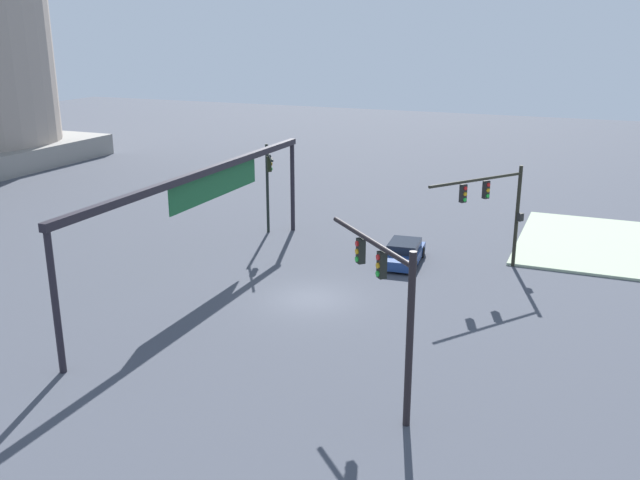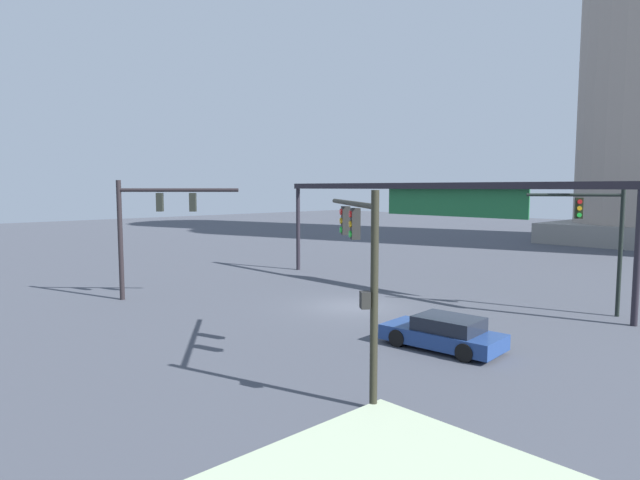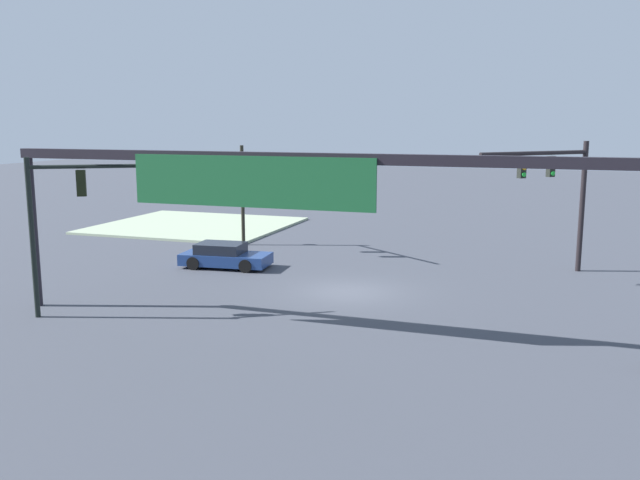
# 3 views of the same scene
# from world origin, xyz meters

# --- Properties ---
(ground_plane) EXTENTS (161.91, 161.91, 0.00)m
(ground_plane) POSITION_xyz_m (0.00, 0.00, 0.00)
(ground_plane) COLOR #40444E
(sidewalk_corner) EXTENTS (12.38, 11.30, 0.15)m
(sidewalk_corner) POSITION_xyz_m (15.09, -13.91, 0.07)
(sidewalk_corner) COLOR #A2B293
(sidewalk_corner) RESTS_ON ground
(traffic_signal_near_corner) EXTENTS (3.58, 2.27, 5.86)m
(traffic_signal_near_corner) POSITION_xyz_m (9.01, 6.82, 3.93)
(traffic_signal_near_corner) COLOR black
(traffic_signal_near_corner) RESTS_ON ground
(traffic_signal_opposite_side) EXTENTS (5.42, 4.22, 5.77)m
(traffic_signal_opposite_side) POSITION_xyz_m (7.49, -7.58, 4.04)
(traffic_signal_opposite_side) COLOR black
(traffic_signal_opposite_side) RESTS_ON ground
(traffic_signal_cross_street) EXTENTS (4.58, 4.53, 6.21)m
(traffic_signal_cross_street) POSITION_xyz_m (-8.24, -6.44, 4.27)
(traffic_signal_cross_street) COLOR black
(traffic_signal_cross_street) RESTS_ON ground
(overhead_sign_gantry) EXTENTS (22.04, 0.43, 6.10)m
(overhead_sign_gantry) POSITION_xyz_m (0.40, 6.03, 5.15)
(overhead_sign_gantry) COLOR black
(overhead_sign_gantry) RESTS_ON ground
(sedan_car_approaching) EXTENTS (4.48, 2.28, 1.21)m
(sedan_car_approaching) POSITION_xyz_m (7.16, -2.69, 0.57)
(sedan_car_approaching) COLOR navy
(sedan_car_approaching) RESTS_ON ground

